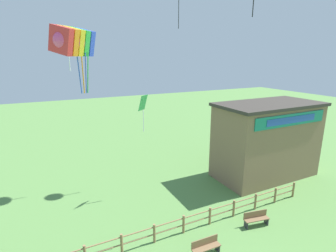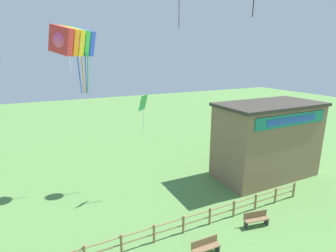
% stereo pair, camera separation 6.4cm
% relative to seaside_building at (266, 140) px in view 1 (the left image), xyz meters
% --- Properties ---
extents(wooden_fence, '(18.30, 0.14, 1.11)m').
position_rel_seaside_building_xyz_m(wooden_fence, '(-9.90, -3.63, -2.51)').
color(wooden_fence, olive).
rests_on(wooden_fence, ground_plane).
extents(seaside_building, '(8.65, 4.47, 6.24)m').
position_rel_seaside_building_xyz_m(seaside_building, '(0.00, 0.00, 0.00)').
color(seaside_building, '#84664C').
rests_on(seaside_building, ground_plane).
extents(park_bench_near_fence, '(1.56, 0.44, 0.89)m').
position_rel_seaside_building_xyz_m(park_bench_near_fence, '(-9.74, -5.63, -2.66)').
color(park_bench_near_fence, brown).
rests_on(park_bench_near_fence, ground_plane).
extents(park_bench_by_building, '(1.60, 0.68, 0.89)m').
position_rel_seaside_building_xyz_m(park_bench_by_building, '(-5.68, -4.96, -2.66)').
color(park_bench_by_building, brown).
rests_on(park_bench_by_building, ground_plane).
extents(kite_rainbow_parafoil, '(2.68, 2.56, 3.41)m').
position_rel_seaside_building_xyz_m(kite_rainbow_parafoil, '(-14.62, -0.37, 7.41)').
color(kite_rainbow_parafoil, '#E54C8C').
extents(kite_blue_delta, '(1.35, 1.30, 2.11)m').
position_rel_seaside_building_xyz_m(kite_blue_delta, '(-14.51, 2.87, 7.53)').
color(kite_blue_delta, blue).
extents(kite_green_diamond, '(0.82, 0.73, 2.57)m').
position_rel_seaside_building_xyz_m(kite_green_diamond, '(-10.17, 1.64, 3.39)').
color(kite_green_diamond, green).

